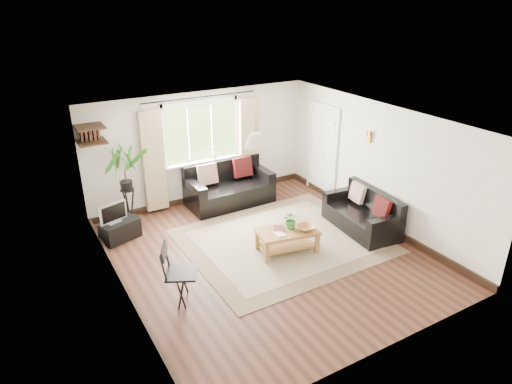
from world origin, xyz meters
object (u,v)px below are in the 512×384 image
palm_stand (127,186)px  tv_stand (120,230)px  sofa_right (362,212)px  folding_chair (181,274)px  sofa_back (229,185)px  coffee_table (287,241)px

palm_stand → tv_stand: bearing=-122.5°
sofa_right → tv_stand: bearing=-110.6°
tv_stand → folding_chair: 2.37m
tv_stand → palm_stand: size_ratio=0.43×
folding_chair → sofa_right: bearing=-57.8°
tv_stand → sofa_back: bearing=-9.4°
sofa_back → palm_stand: (-2.15, 0.14, 0.38)m
sofa_back → folding_chair: size_ratio=1.93×
coffee_table → palm_stand: size_ratio=0.65×
coffee_table → tv_stand: (-2.45, 1.93, -0.03)m
sofa_right → coffee_table: sofa_right is taller
sofa_back → palm_stand: size_ratio=1.13×
coffee_table → palm_stand: (-2.10, 2.47, 0.59)m
palm_stand → sofa_right: bearing=-33.3°
coffee_table → sofa_right: bearing=-1.0°
sofa_right → coffee_table: bearing=-86.2°
coffee_table → folding_chair: bearing=-169.3°
coffee_table → palm_stand: palm_stand is taller
tv_stand → sofa_right: bearing=-43.7°
sofa_right → palm_stand: (-3.80, 2.50, 0.44)m
sofa_back → folding_chair: (-2.18, -2.73, 0.04)m
folding_chair → coffee_table: bearing=-52.7°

